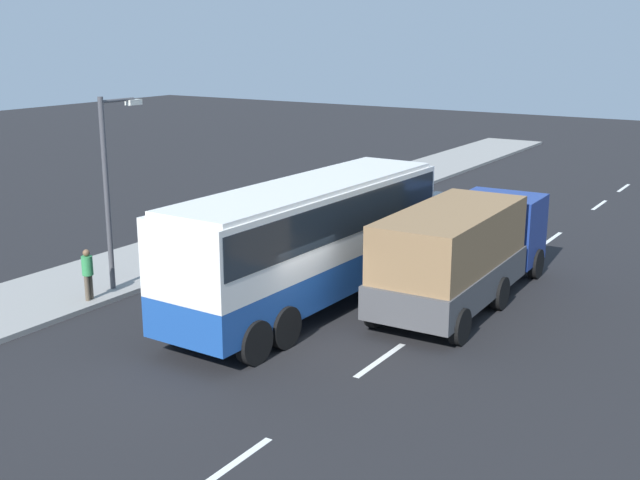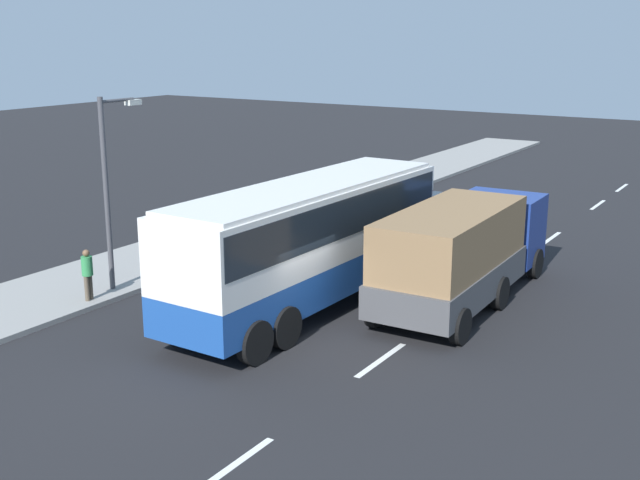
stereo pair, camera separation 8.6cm
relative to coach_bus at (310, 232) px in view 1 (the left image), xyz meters
The scene contains 8 objects.
ground_plane 3.11m from the coach_bus, 154.88° to the right, with size 120.00×120.00×0.00m, color black.
sidewalk_curb 7.66m from the coach_bus, 105.40° to the left, with size 80.00×4.00×0.15m, color gray.
lane_centreline 4.47m from the coach_bus, 66.52° to the right, with size 46.04×0.16×0.01m.
coach_bus is the anchor object (origin of this frame).
cargo_truck 4.52m from the coach_bus, 50.89° to the right, with size 8.46×2.85×2.94m.
car_blue_saloon 9.94m from the coach_bus, ahead, with size 4.46×2.05×1.49m.
pedestrian_near_curb 6.53m from the coach_bus, 120.30° to the left, with size 0.32×0.32×1.51m.
street_lamp 6.21m from the coach_bus, 108.49° to the left, with size 1.63×0.24×5.75m.
Camera 1 is at (-16.31, -11.03, 7.69)m, focal length 44.88 mm.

